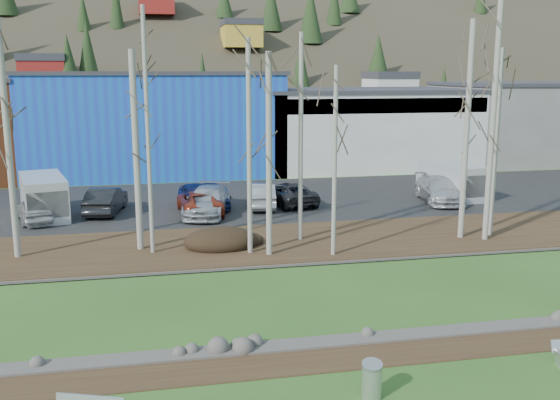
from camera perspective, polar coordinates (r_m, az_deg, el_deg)
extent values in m
plane|color=#30521D|center=(17.66, 11.08, -16.55)|extent=(200.00, 200.00, 0.00)
cube|color=#382616|center=(19.39, 8.65, -13.72)|extent=(80.00, 1.80, 0.03)
cube|color=#382616|center=(30.59, 0.67, -3.90)|extent=(80.00, 7.00, 0.15)
cube|color=black|center=(40.63, -2.45, 0.00)|extent=(80.00, 14.00, 0.14)
cube|color=blue|center=(53.47, -11.31, 6.85)|extent=(20.00, 12.00, 8.00)
cube|color=#333338|center=(53.30, -11.49, 11.30)|extent=(20.40, 12.24, 0.30)
cube|color=#BBBBB7|center=(56.55, 7.39, 6.47)|extent=(18.00, 12.00, 6.50)
cube|color=#333338|center=(56.35, 7.48, 9.91)|extent=(18.36, 12.24, 0.30)
cube|color=navy|center=(50.85, 9.62, 8.49)|extent=(17.64, 0.20, 1.20)
cube|color=slate|center=(63.52, 21.28, 6.57)|extent=(14.00, 12.00, 7.00)
cube|color=#333338|center=(63.35, 21.53, 9.85)|extent=(14.28, 12.24, 0.30)
cylinder|color=silver|center=(16.89, 8.39, -16.11)|extent=(0.61, 0.61, 0.90)
ellipsoid|color=black|center=(29.66, -5.44, -3.62)|extent=(3.50, 2.47, 0.69)
cylinder|color=#B1ABA1|center=(29.47, -23.62, 4.92)|extent=(0.28, 0.28, 10.33)
cylinder|color=#B1ABA1|center=(28.27, -11.99, 5.99)|extent=(0.19, 0.19, 10.93)
cylinder|color=#B1ABA1|center=(29.11, -13.02, 4.30)|extent=(0.30, 0.30, 9.11)
cylinder|color=#B1ABA1|center=(27.74, -2.83, 4.73)|extent=(0.22, 0.22, 9.58)
cylinder|color=#B1ABA1|center=(27.49, -1.02, 4.06)|extent=(0.27, 0.27, 8.99)
cylinder|color=#B1ABA1|center=(29.99, 1.91, 5.60)|extent=(0.22, 0.22, 9.94)
cylinder|color=#B1ABA1|center=(27.59, 5.03, 3.44)|extent=(0.19, 0.19, 8.41)
cylinder|color=#B1ABA1|center=(31.66, 16.70, 6.00)|extent=(0.28, 0.28, 10.55)
cylinder|color=#B1ABA1|center=(32.67, 19.13, 4.87)|extent=(0.25, 0.25, 9.26)
cylinder|color=#B1ABA1|center=(31.59, 18.88, 6.90)|extent=(0.27, 0.27, 11.70)
imported|color=#BDBDBF|center=(36.88, -21.53, -0.81)|extent=(2.72, 4.36, 1.38)
imported|color=#232326|center=(37.82, -15.64, -0.01)|extent=(2.38, 4.87, 1.54)
imported|color=#A03720|center=(36.59, -7.37, -0.18)|extent=(2.57, 5.10, 1.39)
imported|color=#AFB3B8|center=(36.26, -6.63, -0.11)|extent=(3.56, 5.85, 1.58)
imported|color=#141C4B|center=(38.09, -7.71, 0.36)|extent=(2.22, 4.52, 1.48)
imported|color=#A7A8A9|center=(38.02, -1.73, 0.45)|extent=(2.17, 4.73, 1.50)
imported|color=#29282B|center=(38.87, 0.83, 0.61)|extent=(3.13, 5.30, 1.38)
imported|color=#BCBCBE|center=(40.88, 14.34, 0.92)|extent=(2.98, 5.62, 1.55)
imported|color=#141C4B|center=(38.16, -6.34, 0.41)|extent=(2.22, 4.52, 1.48)
cube|color=silver|center=(42.65, 15.40, 1.78)|extent=(2.86, 5.40, 2.25)
cube|color=black|center=(41.03, 17.02, 1.31)|extent=(2.17, 1.35, 1.39)
cube|color=silver|center=(38.00, -20.80, 0.31)|extent=(3.43, 5.69, 2.32)
cube|color=black|center=(35.94, -20.51, -0.28)|extent=(2.31, 1.58, 1.44)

